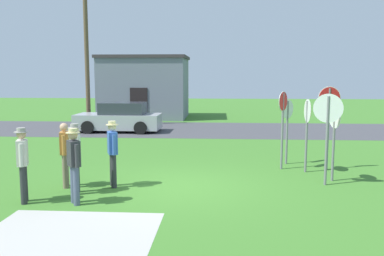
{
  "coord_description": "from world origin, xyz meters",
  "views": [
    {
      "loc": [
        1.08,
        -10.47,
        2.93
      ],
      "look_at": [
        0.24,
        2.02,
        1.3
      ],
      "focal_mm": 38.6,
      "sensor_mm": 36.0,
      "label": 1
    }
  ],
  "objects_px": {
    "stop_sign_tallest": "(334,132)",
    "stop_sign_leaning_right": "(329,114)",
    "utility_pole": "(87,50)",
    "person_near_signs": "(65,151)",
    "person_on_left": "(23,161)",
    "parked_car_on_street": "(120,118)",
    "stop_sign_rear_right": "(328,123)",
    "stop_sign_low_front": "(287,121)",
    "stop_sign_rear_left": "(307,123)",
    "person_holding_notes": "(113,150)",
    "person_with_sunhat": "(74,162)",
    "person_in_blue": "(75,154)",
    "stop_sign_nearest": "(283,118)"
  },
  "relations": [
    {
      "from": "stop_sign_tallest",
      "to": "stop_sign_leaning_right",
      "type": "relative_size",
      "value": 0.81
    },
    {
      "from": "utility_pole",
      "to": "stop_sign_tallest",
      "type": "height_order",
      "value": "utility_pole"
    },
    {
      "from": "person_near_signs",
      "to": "person_on_left",
      "type": "distance_m",
      "value": 1.43
    },
    {
      "from": "parked_car_on_street",
      "to": "stop_sign_rear_right",
      "type": "distance_m",
      "value": 12.71
    },
    {
      "from": "parked_car_on_street",
      "to": "stop_sign_leaning_right",
      "type": "bearing_deg",
      "value": -43.48
    },
    {
      "from": "stop_sign_leaning_right",
      "to": "person_on_left",
      "type": "relative_size",
      "value": 1.48
    },
    {
      "from": "stop_sign_low_front",
      "to": "stop_sign_leaning_right",
      "type": "bearing_deg",
      "value": -33.56
    },
    {
      "from": "utility_pole",
      "to": "person_near_signs",
      "type": "height_order",
      "value": "utility_pole"
    },
    {
      "from": "parked_car_on_street",
      "to": "stop_sign_rear_right",
      "type": "xyz_separation_m",
      "value": [
        7.96,
        -9.86,
        0.98
      ]
    },
    {
      "from": "utility_pole",
      "to": "stop_sign_rear_left",
      "type": "height_order",
      "value": "utility_pole"
    },
    {
      "from": "stop_sign_low_front",
      "to": "stop_sign_tallest",
      "type": "relative_size",
      "value": 1.02
    },
    {
      "from": "person_holding_notes",
      "to": "stop_sign_rear_left",
      "type": "bearing_deg",
      "value": 20.53
    },
    {
      "from": "person_with_sunhat",
      "to": "utility_pole",
      "type": "bearing_deg",
      "value": 106.59
    },
    {
      "from": "person_with_sunhat",
      "to": "person_in_blue",
      "type": "bearing_deg",
      "value": 107.53
    },
    {
      "from": "person_near_signs",
      "to": "person_on_left",
      "type": "relative_size",
      "value": 0.97
    },
    {
      "from": "parked_car_on_street",
      "to": "person_in_blue",
      "type": "distance_m",
      "value": 11.19
    },
    {
      "from": "parked_car_on_street",
      "to": "stop_sign_rear_left",
      "type": "bearing_deg",
      "value": -47.37
    },
    {
      "from": "stop_sign_rear_right",
      "to": "person_on_left",
      "type": "relative_size",
      "value": 1.4
    },
    {
      "from": "stop_sign_nearest",
      "to": "person_near_signs",
      "type": "bearing_deg",
      "value": -157.3
    },
    {
      "from": "stop_sign_nearest",
      "to": "person_on_left",
      "type": "distance_m",
      "value": 7.48
    },
    {
      "from": "stop_sign_nearest",
      "to": "parked_car_on_street",
      "type": "bearing_deg",
      "value": 131.3
    },
    {
      "from": "stop_sign_leaning_right",
      "to": "person_holding_notes",
      "type": "height_order",
      "value": "stop_sign_leaning_right"
    },
    {
      "from": "utility_pole",
      "to": "person_on_left",
      "type": "height_order",
      "value": "utility_pole"
    },
    {
      "from": "person_with_sunhat",
      "to": "person_on_left",
      "type": "bearing_deg",
      "value": 179.37
    },
    {
      "from": "stop_sign_leaning_right",
      "to": "stop_sign_low_front",
      "type": "bearing_deg",
      "value": 146.44
    },
    {
      "from": "stop_sign_nearest",
      "to": "person_with_sunhat",
      "type": "height_order",
      "value": "stop_sign_nearest"
    },
    {
      "from": "stop_sign_nearest",
      "to": "person_with_sunhat",
      "type": "relative_size",
      "value": 1.39
    },
    {
      "from": "person_holding_notes",
      "to": "person_on_left",
      "type": "height_order",
      "value": "same"
    },
    {
      "from": "stop_sign_tallest",
      "to": "person_holding_notes",
      "type": "bearing_deg",
      "value": -170.29
    },
    {
      "from": "parked_car_on_street",
      "to": "person_on_left",
      "type": "height_order",
      "value": "person_on_left"
    },
    {
      "from": "person_near_signs",
      "to": "utility_pole",
      "type": "bearing_deg",
      "value": 105.19
    },
    {
      "from": "utility_pole",
      "to": "stop_sign_nearest",
      "type": "relative_size",
      "value": 3.36
    },
    {
      "from": "person_in_blue",
      "to": "person_on_left",
      "type": "height_order",
      "value": "same"
    },
    {
      "from": "person_near_signs",
      "to": "person_holding_notes",
      "type": "relative_size",
      "value": 0.97
    },
    {
      "from": "stop_sign_rear_right",
      "to": "parked_car_on_street",
      "type": "bearing_deg",
      "value": 128.91
    },
    {
      "from": "person_in_blue",
      "to": "stop_sign_nearest",
      "type": "bearing_deg",
      "value": 28.95
    },
    {
      "from": "person_near_signs",
      "to": "person_with_sunhat",
      "type": "distance_m",
      "value": 1.56
    },
    {
      "from": "stop_sign_rear_left",
      "to": "person_holding_notes",
      "type": "relative_size",
      "value": 1.27
    },
    {
      "from": "utility_pole",
      "to": "stop_sign_low_front",
      "type": "bearing_deg",
      "value": -43.74
    },
    {
      "from": "stop_sign_rear_right",
      "to": "person_near_signs",
      "type": "distance_m",
      "value": 6.89
    },
    {
      "from": "stop_sign_rear_right",
      "to": "person_in_blue",
      "type": "height_order",
      "value": "stop_sign_rear_right"
    },
    {
      "from": "person_in_blue",
      "to": "stop_sign_tallest",
      "type": "bearing_deg",
      "value": 14.01
    },
    {
      "from": "stop_sign_leaning_right",
      "to": "person_near_signs",
      "type": "bearing_deg",
      "value": -161.09
    },
    {
      "from": "utility_pole",
      "to": "stop_sign_leaning_right",
      "type": "bearing_deg",
      "value": -42.8
    },
    {
      "from": "utility_pole",
      "to": "person_with_sunhat",
      "type": "bearing_deg",
      "value": -73.41
    },
    {
      "from": "stop_sign_nearest",
      "to": "person_with_sunhat",
      "type": "distance_m",
      "value": 6.5
    },
    {
      "from": "stop_sign_tallest",
      "to": "person_in_blue",
      "type": "distance_m",
      "value": 6.87
    },
    {
      "from": "stop_sign_leaning_right",
      "to": "person_on_left",
      "type": "bearing_deg",
      "value": -153.59
    },
    {
      "from": "person_on_left",
      "to": "stop_sign_rear_right",
      "type": "bearing_deg",
      "value": 15.54
    },
    {
      "from": "utility_pole",
      "to": "stop_sign_tallest",
      "type": "bearing_deg",
      "value": -47.08
    }
  ]
}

